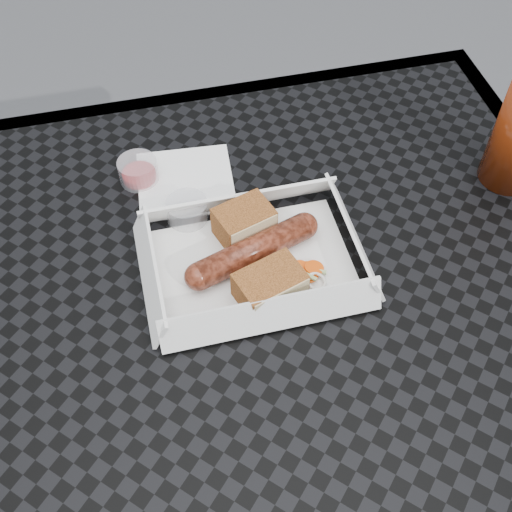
{
  "coord_description": "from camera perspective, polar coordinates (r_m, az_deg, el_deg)",
  "views": [
    {
      "loc": [
        -0.11,
        -0.36,
        1.34
      ],
      "look_at": [
        -0.01,
        0.06,
        0.78
      ],
      "focal_mm": 45.0,
      "sensor_mm": 36.0,
      "label": 1
    }
  ],
  "objects": [
    {
      "name": "condiment_cup_empty",
      "position": [
        0.78,
        -6.13,
        3.99
      ],
      "size": [
        0.05,
        0.05,
        0.03
      ],
      "primitive_type": "cylinder",
      "color": "silver",
      "rests_on": "patio_table"
    },
    {
      "name": "bread_far",
      "position": [
        0.69,
        1.23,
        -2.64
      ],
      "size": [
        0.08,
        0.07,
        0.04
      ],
      "primitive_type": "cube",
      "rotation": [
        0.0,
        0.0,
        0.31
      ],
      "color": "brown",
      "rests_on": "food_tray"
    },
    {
      "name": "bratwurst",
      "position": [
        0.73,
        -0.27,
        0.49
      ],
      "size": [
        0.17,
        0.07,
        0.03
      ],
      "rotation": [
        0.0,
        0.0,
        0.31
      ],
      "color": "maroon",
      "rests_on": "food_tray"
    },
    {
      "name": "ground",
      "position": [
        1.39,
        1.19,
        -21.77
      ],
      "size": [
        60.0,
        60.0,
        0.0
      ],
      "primitive_type": "plane",
      "color": "#545456",
      "rests_on": "ground"
    },
    {
      "name": "food_tray",
      "position": [
        0.74,
        -0.18,
        -0.73
      ],
      "size": [
        0.22,
        0.15,
        0.0
      ],
      "primitive_type": "cube",
      "color": "white",
      "rests_on": "patio_table"
    },
    {
      "name": "bread_near",
      "position": [
        0.75,
        -1.07,
        3.01
      ],
      "size": [
        0.07,
        0.06,
        0.04
      ],
      "primitive_type": "cube",
      "rotation": [
        0.0,
        0.0,
        0.31
      ],
      "color": "brown",
      "rests_on": "food_tray"
    },
    {
      "name": "veg_garnish",
      "position": [
        0.72,
        4.9,
        -1.9
      ],
      "size": [
        0.03,
        0.03,
        0.0
      ],
      "color": "#E44C09",
      "rests_on": "food_tray"
    },
    {
      "name": "napkin",
      "position": [
        0.83,
        -6.29,
        6.6
      ],
      "size": [
        0.13,
        0.13,
        0.0
      ],
      "primitive_type": "cube",
      "rotation": [
        0.0,
        0.0,
        -0.08
      ],
      "color": "white",
      "rests_on": "patio_table"
    },
    {
      "name": "patio_table",
      "position": [
        0.77,
        2.03,
        -8.07
      ],
      "size": [
        0.8,
        0.8,
        0.74
      ],
      "color": "black",
      "rests_on": "ground"
    },
    {
      "name": "condiment_cup_sauce",
      "position": [
        0.83,
        -10.42,
        7.47
      ],
      "size": [
        0.05,
        0.05,
        0.03
      ],
      "primitive_type": "cylinder",
      "color": "maroon",
      "rests_on": "patio_table"
    }
  ]
}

